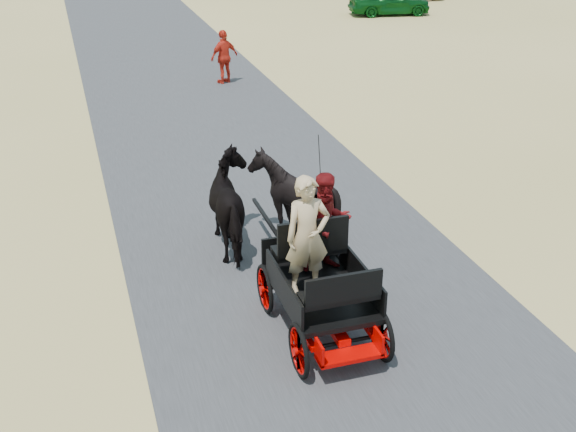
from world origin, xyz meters
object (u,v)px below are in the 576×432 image
object	(u,v)px
horse_left	(236,206)
car_a	(389,1)
horse_right	(294,198)
pedestrian	(224,57)
carriage	(320,311)

from	to	relation	value
horse_left	car_a	distance (m)	24.61
horse_left	horse_right	world-z (taller)	horse_right
car_a	horse_left	bearing A→B (deg)	157.59
pedestrian	car_a	bearing A→B (deg)	-159.95
horse_right	car_a	bearing A→B (deg)	-118.97
horse_right	carriage	bearing A→B (deg)	79.61
carriage	horse_left	xyz separation A→B (m)	(-0.55, 3.00, 0.49)
horse_left	horse_right	distance (m)	1.10
carriage	horse_left	world-z (taller)	horse_left
pedestrian	horse_right	bearing A→B (deg)	60.22
carriage	pedestrian	world-z (taller)	pedestrian
horse_right	car_a	distance (m)	24.06
horse_left	pedestrian	distance (m)	11.53
horse_right	car_a	xyz separation A→B (m)	(11.65, 21.05, -0.19)
horse_left	car_a	world-z (taller)	horse_left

